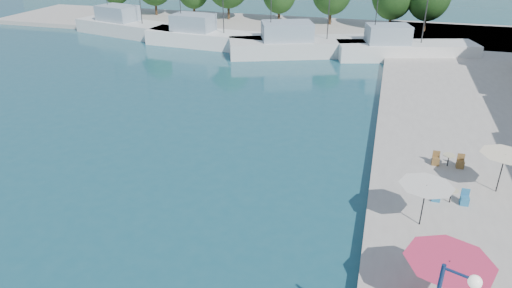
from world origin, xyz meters
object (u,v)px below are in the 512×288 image
(trawler_04, at_px, (403,49))
(umbrella_white, at_px, (426,190))
(trawler_03, at_px, (306,45))
(umbrella_cream, at_px, (504,159))
(umbrella_pink, at_px, (448,267))
(trawler_02, at_px, (209,38))
(trawler_01, at_px, (131,27))

(trawler_04, distance_m, umbrella_white, 34.05)
(trawler_03, height_order, umbrella_white, trawler_03)
(trawler_04, distance_m, umbrella_cream, 30.09)
(umbrella_cream, bearing_deg, umbrella_pink, -110.40)
(umbrella_cream, bearing_deg, trawler_02, 134.01)
(trawler_04, xyz_separation_m, umbrella_pink, (1.24, -39.27, 1.37))
(umbrella_pink, bearing_deg, trawler_02, 122.40)
(trawler_02, xyz_separation_m, umbrella_white, (24.06, -33.54, 1.48))
(umbrella_cream, bearing_deg, trawler_01, 141.77)
(umbrella_white, bearing_deg, trawler_01, 135.14)
(trawler_02, relative_size, umbrella_pink, 5.14)
(trawler_03, bearing_deg, trawler_01, 150.52)
(trawler_01, distance_m, trawler_04, 36.15)
(trawler_01, bearing_deg, umbrella_white, -30.44)
(trawler_02, height_order, umbrella_cream, trawler_02)
(umbrella_cream, bearing_deg, trawler_04, 99.22)
(trawler_04, xyz_separation_m, umbrella_cream, (4.81, -29.66, 1.55))
(trawler_01, height_order, trawler_02, same)
(trawler_01, distance_m, umbrella_pink, 56.04)
(trawler_02, xyz_separation_m, trawler_04, (23.39, 0.47, 0.00))
(umbrella_white, xyz_separation_m, umbrella_cream, (4.14, 4.35, 0.07))
(trawler_02, bearing_deg, umbrella_white, -49.58)
(trawler_02, distance_m, trawler_03, 12.55)
(trawler_01, distance_m, trawler_02, 13.02)
(trawler_02, relative_size, umbrella_cream, 6.63)
(trawler_04, relative_size, umbrella_pink, 4.84)
(umbrella_pink, bearing_deg, trawler_03, 107.63)
(umbrella_pink, height_order, umbrella_cream, umbrella_cream)
(trawler_02, relative_size, trawler_03, 0.88)
(umbrella_white, relative_size, umbrella_cream, 1.00)
(trawler_01, height_order, umbrella_cream, trawler_01)
(umbrella_pink, distance_m, umbrella_white, 5.28)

